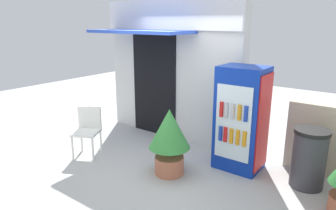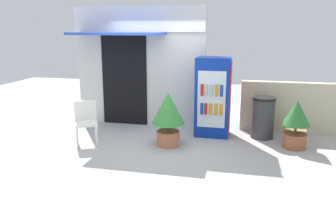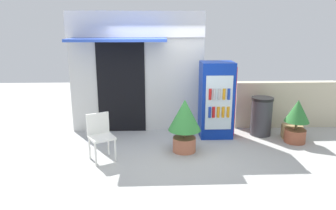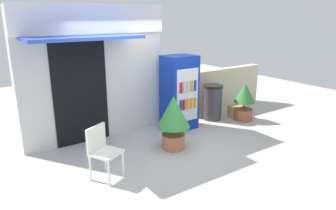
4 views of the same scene
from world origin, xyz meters
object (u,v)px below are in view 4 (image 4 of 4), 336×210
object	(u,v)px
potted_plant_curbside	(244,99)
drink_cooler	(180,93)
trash_bin	(212,102)
cardboard_box	(237,111)
potted_plant_near_shop	(173,117)
plastic_chair	(102,148)

from	to	relation	value
potted_plant_curbside	drink_cooler	bearing A→B (deg)	163.71
trash_bin	cardboard_box	xyz separation A→B (m)	(0.64, -0.26, -0.30)
potted_plant_near_shop	cardboard_box	size ratio (longest dim) A/B	2.54
potted_plant_near_shop	potted_plant_curbside	size ratio (longest dim) A/B	1.14
drink_cooler	cardboard_box	bearing A→B (deg)	-7.49
potted_plant_curbside	trash_bin	size ratio (longest dim) A/B	1.07
cardboard_box	drink_cooler	bearing A→B (deg)	172.51
potted_plant_near_shop	trash_bin	distance (m)	2.10
trash_bin	cardboard_box	size ratio (longest dim) A/B	2.10
drink_cooler	cardboard_box	distance (m)	1.86
drink_cooler	potted_plant_curbside	distance (m)	1.77
potted_plant_curbside	cardboard_box	size ratio (longest dim) A/B	2.24
plastic_chair	potted_plant_curbside	size ratio (longest dim) A/B	0.93
cardboard_box	plastic_chair	bearing A→B (deg)	-167.18
potted_plant_near_shop	trash_bin	bearing A→B (deg)	25.89
plastic_chair	potted_plant_curbside	world-z (taller)	potted_plant_curbside
potted_plant_curbside	trash_bin	world-z (taller)	potted_plant_curbside
plastic_chair	potted_plant_curbside	distance (m)	4.17
potted_plant_near_shop	drink_cooler	bearing A→B (deg)	47.41
potted_plant_curbside	cardboard_box	world-z (taller)	potted_plant_curbside
plastic_chair	drink_cooler	bearing A→B (deg)	25.60
potted_plant_near_shop	cardboard_box	distance (m)	2.65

